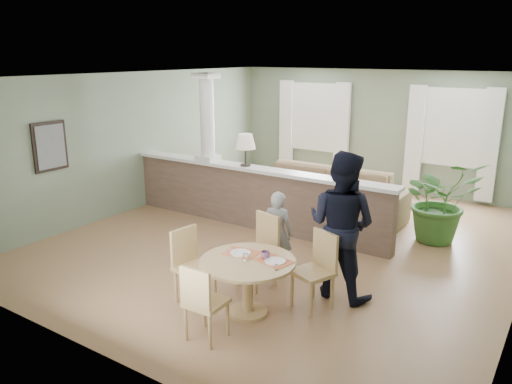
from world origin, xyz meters
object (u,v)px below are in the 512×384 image
Objects in this scene: child_person at (278,233)px; man_person at (341,225)px; dining_table at (248,271)px; chair_side at (191,262)px; chair_near at (202,300)px; houseplant at (440,201)px; chair_far_boy at (261,247)px; sofa at (320,194)px; chair_far_man at (317,266)px.

child_person is 1.07m from man_person.
chair_side is (-0.79, -0.13, -0.03)m from dining_table.
chair_near is 0.47× the size of man_person.
dining_table is at bearing 95.10° from child_person.
houseplant is 1.43× the size of chair_far_boy.
man_person is (1.49, 1.18, 0.43)m from chair_side.
sofa is at bearing 178.49° from houseplant.
dining_table is 0.94× the size of child_person.
sofa is 3.12m from chair_far_boy.
houseplant is at bearing -19.32° from chair_side.
sofa reaches higher than dining_table.
dining_table is 1.33m from man_person.
chair_far_man is at bearing 82.42° from man_person.
child_person reaches higher than chair_near.
chair_far_boy is at bearing 21.50° from man_person.
child_person reaches higher than sofa.
chair_far_boy is 0.92m from chair_far_man.
chair_near is at bearing -94.43° from chair_far_man.
man_person is (1.01, 0.30, 0.41)m from chair_far_boy.
sofa is at bearing 137.09° from chair_far_man.
chair_side is (-0.48, -0.88, -0.02)m from chair_far_boy.
chair_near is at bearing -79.77° from sofa.
child_person is at bearing -84.72° from chair_near.
sofa is 3.53× the size of chair_near.
chair_far_man is 1.55m from chair_near.
dining_table is at bearing -53.78° from chair_far_boy.
man_person is at bearing 98.97° from chair_far_man.
houseplant is 3.96m from dining_table.
houseplant is 1.46× the size of chair_far_man.
chair_side is (-2.06, -3.88, -0.18)m from houseplant.
sofa is at bearing 103.91° from dining_table.
houseplant is at bearing -97.22° from man_person.
chair_far_boy is 0.81× the size of child_person.
dining_table is 0.80m from chair_side.
chair_near is at bearing -106.44° from houseplant.
man_person is at bearing -101.94° from houseplant.
houseplant reaches higher than chair_near.
child_person reaches higher than chair_side.
chair_side is at bearing -130.69° from chair_far_man.
child_person is (-0.24, 1.96, 0.11)m from chair_near.
child_person is at bearing 169.45° from chair_far_man.
chair_far_man is (0.60, 0.61, -0.02)m from dining_table.
man_person is (0.10, 0.44, 0.42)m from chair_far_man.
houseplant is 1.16× the size of child_person.
chair_far_boy is (0.63, -3.06, 0.08)m from sofa.
chair_side is 1.95m from man_person.
dining_table is 1.19× the size of chair_far_man.
dining_table is at bearing 61.23° from man_person.
sofa is 2.22m from houseplant.
chair_side is at bearing -104.79° from chair_far_boy.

